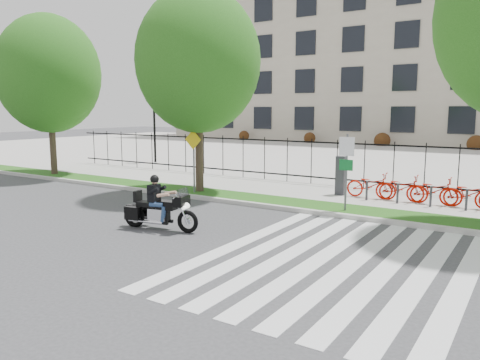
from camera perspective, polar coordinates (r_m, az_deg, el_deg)
The scene contains 14 objects.
ground at distance 13.49m, azimuth -7.83°, elevation -6.18°, with size 120.00×120.00×0.00m, color #38383A.
curb at distance 16.71m, azimuth 1.38°, elevation -2.97°, with size 60.00×0.20×0.15m, color #B0AEA5.
grass_verge at distance 17.42m, azimuth 2.84°, elevation -2.49°, with size 60.00×1.50×0.15m, color #154912.
sidewalk at distance 19.59m, azimuth 6.51°, elevation -1.30°, with size 60.00×3.50×0.15m, color #ADAAA2.
plaza at distance 36.05m, azimuth 19.06°, elevation 2.76°, with size 80.00×34.00×0.10m, color #ADAAA2.
crosswalk_stripes at distance 11.08m, azimuth 11.74°, elevation -9.56°, with size 5.70×8.00×0.01m, color silver, non-canonical shape.
iron_fence at distance 21.01m, azimuth 8.69°, elevation 2.29°, with size 30.00×0.06×2.00m, color black, non-canonical shape.
office_building at distance 55.82m, azimuth 24.71°, elevation 14.57°, with size 60.00×21.90×20.15m.
lamp_post_left at distance 30.00m, azimuth -10.43°, elevation 8.04°, with size 1.06×0.70×4.25m.
street_tree_0 at distance 25.72m, azimuth -22.29°, elevation 11.86°, with size 5.09×5.09×7.95m.
street_tree_1 at distance 18.86m, azimuth -5.13°, elevation 14.25°, with size 4.89×4.89×7.96m.
sign_pole_regulatory at distance 15.45m, azimuth 12.84°, elevation 2.13°, with size 0.50×0.09×2.50m.
sign_pole_warning at distance 18.55m, azimuth -5.69°, elevation 3.36°, with size 0.78×0.09×2.49m.
motorcycle_rider at distance 13.58m, azimuth -9.80°, elevation -3.38°, with size 2.46×0.91×1.91m.
Camera 1 is at (8.56, -9.85, 3.42)m, focal length 35.00 mm.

